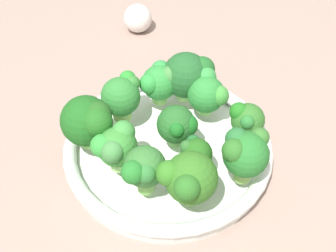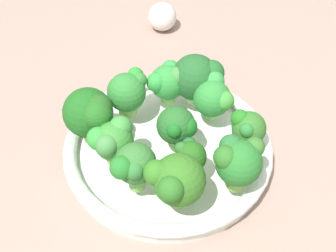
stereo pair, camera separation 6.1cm
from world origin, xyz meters
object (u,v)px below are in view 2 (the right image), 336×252
broccoli_floret_6 (193,156)px  broccoli_floret_11 (134,166)px  broccoli_floret_0 (128,92)px  broccoli_floret_2 (91,113)px  broccoli_floret_9 (214,97)px  garlic_bulb (163,17)px  broccoli_floret_1 (178,125)px  broccoli_floret_8 (238,161)px  broccoli_floret_7 (197,76)px  broccoli_floret_3 (168,81)px  broccoli_floret_4 (112,140)px  bowl (168,149)px  broccoli_floret_5 (176,180)px  broccoli_floret_10 (247,128)px

broccoli_floret_6 → broccoli_floret_11: bearing=104.0°
broccoli_floret_0 → broccoli_floret_2: bearing=131.8°
broccoli_floret_9 → garlic_bulb: size_ratio=1.20×
broccoli_floret_6 → garlic_bulb: (37.25, 0.08, -3.71)cm
broccoli_floret_1 → broccoli_floret_8: (-7.68, -6.23, 1.21)cm
broccoli_floret_1 → broccoli_floret_6: broccoli_floret_1 is taller
broccoli_floret_7 → broccoli_floret_8: same height
broccoli_floret_3 → broccoli_floret_4: broccoli_floret_4 is taller
broccoli_floret_3 → broccoli_floret_9: bearing=-121.8°
bowl → broccoli_floret_0: 9.81cm
broccoli_floret_1 → broccoli_floret_6: (-5.02, -1.31, -0.51)cm
broccoli_floret_0 → broccoli_floret_5: size_ratio=0.87×
broccoli_floret_1 → broccoli_floret_11: (-6.86, 6.06, 0.86)cm
broccoli_floret_6 → broccoli_floret_7: (13.90, -2.56, 1.13)cm
broccoli_floret_2 → broccoli_floret_3: 12.60cm
broccoli_floret_9 → broccoli_floret_11: 16.72cm
broccoli_floret_5 → broccoli_floret_11: (2.83, 4.72, -0.18)cm
broccoli_floret_6 → broccoli_floret_9: (10.04, -4.35, 0.51)cm
bowl → broccoli_floret_5: (-10.22, 0.12, 6.19)cm
broccoli_floret_2 → broccoli_floret_8: 20.26cm
broccoli_floret_1 → broccoli_floret_8: size_ratio=0.82×
broccoli_floret_1 → broccoli_floret_3: 8.77cm
broccoli_floret_6 → broccoli_floret_8: broccoli_floret_8 is taller
bowl → broccoli_floret_10: bearing=-101.7°
broccoli_floret_0 → broccoli_floret_1: 9.38cm
bowl → broccoli_floret_5: 11.95cm
broccoli_floret_6 → broccoli_floret_9: size_ratio=0.82×
broccoli_floret_3 → broccoli_floret_11: size_ratio=0.90×
broccoli_floret_1 → broccoli_floret_7: (8.88, -3.87, 0.62)cm
broccoli_floret_8 → broccoli_floret_9: 12.78cm
garlic_bulb → broccoli_floret_4: bearing=164.0°
broccoli_floret_8 → broccoli_floret_9: size_ratio=1.19×
broccoli_floret_8 → broccoli_floret_3: bearing=21.9°
broccoli_floret_3 → broccoli_floret_5: broccoli_floret_5 is taller
broccoli_floret_6 → broccoli_floret_0: bearing=32.1°
broccoli_floret_11 → broccoli_floret_4: bearing=28.2°
broccoli_floret_7 → bowl: bearing=148.6°
bowl → broccoli_floret_9: bearing=-56.8°
bowl → broccoli_floret_11: broccoli_floret_11 is taller
broccoli_floret_11 → broccoli_floret_3: bearing=-20.0°
broccoli_floret_7 → broccoli_floret_9: bearing=-155.1°
bowl → broccoli_floret_8: bearing=-137.8°
broccoli_floret_0 → broccoli_floret_1: (-7.01, -6.23, -0.25)cm
broccoli_floret_0 → garlic_bulb: broccoli_floret_0 is taller
bowl → garlic_bulb: garlic_bulb is taller
bowl → broccoli_floret_2: 11.95cm
broccoli_floret_10 → broccoli_floret_0: bearing=60.5°
broccoli_floret_4 → broccoli_floret_11: (-4.71, -2.53, 0.43)cm
broccoli_floret_9 → broccoli_floret_10: bearing=-153.6°
broccoli_floret_0 → broccoli_floret_7: broccoli_floret_7 is taller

